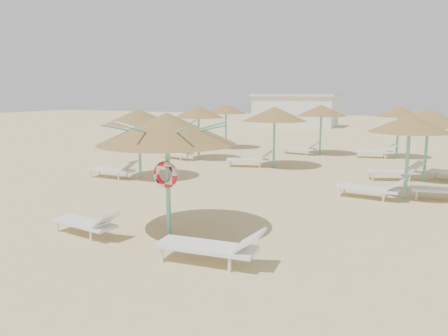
% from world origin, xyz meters
% --- Properties ---
extents(ground, '(120.00, 120.00, 0.00)m').
position_xyz_m(ground, '(0.00, 0.00, 0.00)').
color(ground, tan).
rests_on(ground, ground).
extents(main_palapa, '(3.19, 3.19, 2.86)m').
position_xyz_m(main_palapa, '(0.06, -0.25, 2.49)').
color(main_palapa, '#6BBAAE').
rests_on(main_palapa, ground).
extents(lounger_main_a, '(1.90, 0.87, 0.67)m').
position_xyz_m(lounger_main_a, '(-1.60, -1.13, 0.32)').
color(lounger_main_a, silver).
rests_on(lounger_main_a, ground).
extents(lounger_main_b, '(2.16, 0.76, 0.77)m').
position_xyz_m(lounger_main_b, '(1.81, -1.52, 0.37)').
color(lounger_main_b, silver).
rests_on(lounger_main_b, ground).
extents(palapa_field, '(19.80, 13.75, 2.72)m').
position_xyz_m(palapa_field, '(1.46, 9.59, 2.31)').
color(palapa_field, '#6BBAAE').
rests_on(palapa_field, ground).
extents(service_hut, '(8.40, 4.40, 3.25)m').
position_xyz_m(service_hut, '(-6.00, 35.00, 1.64)').
color(service_hut, silver).
rests_on(service_hut, ground).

